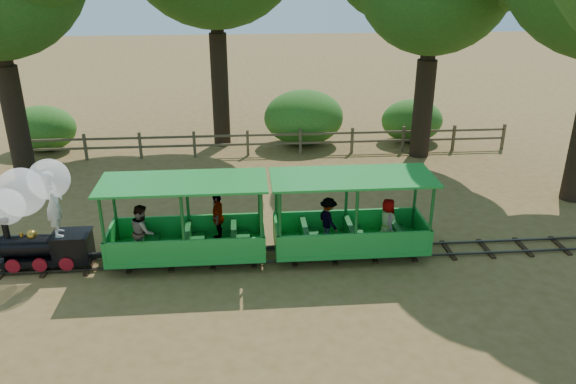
{
  "coord_description": "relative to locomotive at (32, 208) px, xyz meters",
  "views": [
    {
      "loc": [
        -1.17,
        -12.33,
        6.97
      ],
      "look_at": [
        -0.1,
        0.5,
        1.58
      ],
      "focal_mm": 35.0,
      "sensor_mm": 36.0,
      "label": 1
    }
  ],
  "objects": [
    {
      "name": "carriage_rear",
      "position": [
        7.56,
        -0.06,
        -0.75
      ],
      "size": [
        3.93,
        1.61,
        2.04
      ],
      "color": "green",
      "rests_on": "track"
    },
    {
      "name": "shrub_east",
      "position": [
        11.83,
        9.24,
        -0.71
      ],
      "size": [
        2.49,
        1.91,
        1.72
      ],
      "primitive_type": "ellipsoid",
      "color": "#2D6B1E",
      "rests_on": "ground"
    },
    {
      "name": "fence",
      "position": [
        6.13,
        7.94,
        -0.99
      ],
      "size": [
        18.1,
        0.1,
        1.0
      ],
      "color": "brown",
      "rests_on": "ground"
    },
    {
      "name": "shrub_mid_e",
      "position": [
        7.17,
        9.24,
        -0.9
      ],
      "size": [
        1.94,
        1.49,
        1.34
      ],
      "primitive_type": "ellipsoid",
      "color": "#2D6B1E",
      "rests_on": "ground"
    },
    {
      "name": "locomotive",
      "position": [
        0.0,
        0.0,
        0.0
      ],
      "size": [
        2.41,
        1.13,
        2.77
      ],
      "color": "black",
      "rests_on": "ground"
    },
    {
      "name": "shrub_mid_w",
      "position": [
        7.4,
        9.24,
        -0.48
      ],
      "size": [
        3.17,
        2.44,
        2.19
      ],
      "primitive_type": "ellipsoid",
      "color": "#2D6B1E",
      "rests_on": "ground"
    },
    {
      "name": "track",
      "position": [
        6.13,
        -0.06,
        -1.5
      ],
      "size": [
        22.0,
        1.0,
        0.1
      ],
      "color": "#3F3D3A",
      "rests_on": "ground"
    },
    {
      "name": "ground",
      "position": [
        6.13,
        -0.06,
        -1.57
      ],
      "size": [
        90.0,
        90.0,
        0.0
      ],
      "primitive_type": "plane",
      "color": "olive",
      "rests_on": "ground"
    },
    {
      "name": "shrub_west",
      "position": [
        -2.76,
        9.24,
        -0.69
      ],
      "size": [
        2.55,
        1.96,
        1.76
      ],
      "primitive_type": "ellipsoid",
      "color": "#2D6B1E",
      "rests_on": "ground"
    },
    {
      "name": "carriage_front",
      "position": [
        3.45,
        -0.09,
        -0.72
      ],
      "size": [
        3.93,
        1.61,
        2.04
      ],
      "color": "green",
      "rests_on": "track"
    }
  ]
}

